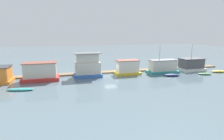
% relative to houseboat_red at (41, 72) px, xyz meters
% --- Properties ---
extents(ground_plane, '(200.00, 200.00, 0.00)m').
position_rel_houseboat_red_xyz_m(ground_plane, '(13.97, 0.24, -1.62)').
color(ground_plane, slate).
extents(dock_walkway, '(59.60, 2.00, 0.30)m').
position_rel_houseboat_red_xyz_m(dock_walkway, '(13.97, 3.15, -1.47)').
color(dock_walkway, '#846B4C').
rests_on(dock_walkway, ground_plane).
extents(houseboat_red, '(6.72, 3.91, 3.50)m').
position_rel_houseboat_red_xyz_m(houseboat_red, '(0.00, 0.00, 0.00)').
color(houseboat_red, red).
rests_on(houseboat_red, ground_plane).
extents(houseboat_blue, '(5.67, 3.29, 4.99)m').
position_rel_houseboat_red_xyz_m(houseboat_blue, '(9.08, 0.45, 0.56)').
color(houseboat_blue, '#3866B7').
rests_on(houseboat_blue, ground_plane).
extents(houseboat_yellow, '(5.52, 3.45, 3.18)m').
position_rel_houseboat_red_xyz_m(houseboat_yellow, '(17.86, 0.60, -0.14)').
color(houseboat_yellow, gold).
rests_on(houseboat_yellow, ground_plane).
extents(houseboat_teal, '(7.07, 3.22, 6.23)m').
position_rel_houseboat_red_xyz_m(houseboat_teal, '(26.14, -0.33, -0.22)').
color(houseboat_teal, teal).
rests_on(houseboat_teal, ground_plane).
extents(houseboat_white, '(6.11, 4.07, 6.43)m').
position_rel_houseboat_red_xyz_m(houseboat_white, '(34.55, 0.58, -0.24)').
color(houseboat_white, white).
rests_on(houseboat_white, ground_plane).
extents(dinghy_teal, '(4.31, 1.90, 0.35)m').
position_rel_houseboat_red_xyz_m(dinghy_teal, '(-2.44, -5.88, -1.45)').
color(dinghy_teal, teal).
rests_on(dinghy_teal, ground_plane).
extents(dinghy_navy, '(3.58, 1.86, 0.53)m').
position_rel_houseboat_red_xyz_m(dinghy_navy, '(26.18, -3.88, -1.36)').
color(dinghy_navy, navy).
rests_on(dinghy_navy, ground_plane).
extents(dinghy_green, '(3.11, 1.91, 0.39)m').
position_rel_houseboat_red_xyz_m(dinghy_green, '(33.99, -4.57, -1.43)').
color(dinghy_green, '#47844C').
rests_on(dinghy_green, ground_plane).
extents(dinghy_yellow, '(3.57, 2.02, 0.49)m').
position_rel_houseboat_red_xyz_m(dinghy_yellow, '(39.01, -3.38, -1.38)').
color(dinghy_yellow, yellow).
rests_on(dinghy_yellow, ground_plane).
extents(mooring_post_near_left, '(0.26, 0.26, 2.20)m').
position_rel_houseboat_red_xyz_m(mooring_post_near_left, '(25.06, 1.90, -0.52)').
color(mooring_post_near_left, brown).
rests_on(mooring_post_near_left, ground_plane).
extents(mooring_post_centre, '(0.28, 0.28, 2.14)m').
position_rel_houseboat_red_xyz_m(mooring_post_centre, '(0.22, 1.90, -0.55)').
color(mooring_post_centre, '#846B4C').
rests_on(mooring_post_centre, ground_plane).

